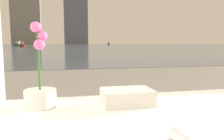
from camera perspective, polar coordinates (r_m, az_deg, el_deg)
name	(u,v)px	position (r m, az deg, el deg)	size (l,w,h in m)	color
potted_orchid	(40,88)	(1.13, -18.25, -4.43)	(0.15, 0.15, 0.42)	silver
towel_stack	(127,97)	(1.13, 3.95, -7.01)	(0.26, 0.18, 0.08)	silver
harbor_water	(67,46)	(62.28, -11.63, 6.23)	(180.00, 110.00, 0.01)	slate
harbor_boat_0	(18,44)	(59.40, -23.29, 6.17)	(1.44, 3.32, 1.21)	#335647
harbor_boat_2	(110,44)	(86.92, -0.65, 6.86)	(2.12, 3.01, 1.08)	#4C4C51
harbor_boat_3	(22,45)	(50.18, -22.49, 6.08)	(1.34, 2.96, 1.07)	maroon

